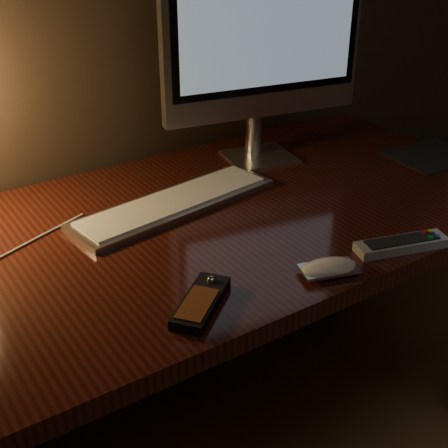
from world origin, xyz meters
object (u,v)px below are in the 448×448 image
tv_remote (401,244)px  desk (173,260)px  media_remote (201,302)px  monitor (264,33)px  mouse (329,269)px  keyboard (174,203)px

tv_remote → desk: bearing=143.5°
media_remote → monitor: bearing=6.6°
media_remote → tv_remote: (0.43, -0.05, 0.00)m
desk → mouse: size_ratio=15.10×
media_remote → tv_remote: size_ratio=0.80×
monitor → mouse: 0.65m
keyboard → tv_remote: 0.50m
mouse → media_remote: bearing=-172.2°
desk → monitor: (0.34, 0.13, 0.45)m
mouse → monitor: bearing=83.8°
mouse → tv_remote: bearing=14.1°
monitor → media_remote: bearing=-124.8°
desk → tv_remote: bearing=-53.2°
desk → monitor: size_ratio=2.92×
desk → monitor: bearing=20.6°
desk → tv_remote: size_ratio=8.20×
keyboard → tv_remote: tv_remote is taller
tv_remote → monitor: bearing=101.7°
monitor → mouse: bearing=-103.3°
keyboard → mouse: size_ratio=4.64×
keyboard → media_remote: bearing=-120.9°
keyboard → desk: bearing=-150.2°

